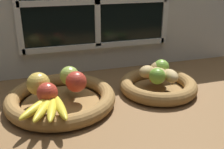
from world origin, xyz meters
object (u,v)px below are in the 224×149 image
(potato_small, at_px, (170,76))
(lime_far, at_px, (161,67))
(potato_large, at_px, (159,74))
(potato_oblong, at_px, (147,72))
(banana_bunch_front, at_px, (49,107))
(chili_pepper, at_px, (162,77))
(apple_golden_left, at_px, (38,83))
(potato_back, at_px, (158,68))
(apple_green_back, at_px, (69,76))
(apple_red_front, at_px, (47,93))
(apple_red_right, at_px, (76,82))
(fruit_bowl_left, at_px, (61,98))
(lime_near, at_px, (157,76))
(fruit_bowl_right, at_px, (158,85))

(potato_small, distance_m, lime_far, 0.07)
(potato_small, relative_size, potato_large, 1.01)
(potato_oblong, relative_size, potato_small, 0.81)
(banana_bunch_front, height_order, chili_pepper, banana_bunch_front)
(apple_golden_left, height_order, potato_back, apple_golden_left)
(apple_green_back, distance_m, apple_red_front, 0.14)
(apple_red_front, xyz_separation_m, lime_far, (0.44, 0.10, -0.00))
(potato_large, relative_size, chili_pepper, 0.80)
(apple_golden_left, distance_m, apple_green_back, 0.12)
(apple_golden_left, bearing_deg, potato_large, -0.50)
(apple_green_back, bearing_deg, banana_bunch_front, -117.32)
(apple_golden_left, height_order, apple_green_back, apple_golden_left)
(apple_golden_left, height_order, lime_far, apple_golden_left)
(potato_small, bearing_deg, apple_red_right, 177.26)
(fruit_bowl_left, bearing_deg, apple_red_right, -15.85)
(apple_golden_left, xyz_separation_m, banana_bunch_front, (0.02, -0.12, -0.02))
(potato_back, bearing_deg, lime_near, -118.98)
(fruit_bowl_right, xyz_separation_m, potato_back, (0.02, 0.04, 0.05))
(fruit_bowl_right, distance_m, chili_pepper, 0.04)
(lime_far, bearing_deg, potato_large, -127.87)
(fruit_bowl_right, relative_size, apple_red_right, 4.13)
(potato_oblong, xyz_separation_m, potato_large, (0.04, -0.03, -0.00))
(potato_oblong, xyz_separation_m, chili_pepper, (0.05, -0.04, -0.01))
(lime_near, distance_m, lime_far, 0.09)
(lime_near, bearing_deg, fruit_bowl_right, 56.31)
(banana_bunch_front, relative_size, lime_far, 2.85)
(fruit_bowl_left, distance_m, banana_bunch_front, 0.13)
(potato_back, bearing_deg, lime_far, -27.26)
(apple_green_back, distance_m, banana_bunch_front, 0.19)
(apple_red_right, bearing_deg, fruit_bowl_right, 2.75)
(potato_large, bearing_deg, lime_near, -123.69)
(apple_red_front, xyz_separation_m, potato_oblong, (0.38, 0.09, -0.01))
(apple_red_front, bearing_deg, apple_red_right, 27.28)
(fruit_bowl_left, bearing_deg, banana_bunch_front, -111.26)
(potato_oblong, distance_m, lime_far, 0.07)
(apple_golden_left, relative_size, lime_far, 1.24)
(apple_green_back, bearing_deg, potato_small, -12.48)
(fruit_bowl_right, relative_size, banana_bunch_front, 1.69)
(potato_back, xyz_separation_m, lime_far, (0.01, -0.01, 0.00))
(apple_golden_left, height_order, potato_oblong, apple_golden_left)
(potato_back, bearing_deg, potato_small, -81.03)
(banana_bunch_front, bearing_deg, apple_red_right, 46.46)
(fruit_bowl_left, height_order, apple_green_back, apple_green_back)
(fruit_bowl_left, distance_m, chili_pepper, 0.38)
(fruit_bowl_left, distance_m, lime_far, 0.40)
(potato_oblong, bearing_deg, fruit_bowl_right, -37.87)
(fruit_bowl_right, distance_m, apple_green_back, 0.34)
(apple_red_right, height_order, lime_near, apple_red_right)
(potato_oblong, bearing_deg, lime_far, 9.25)
(apple_golden_left, relative_size, chili_pepper, 0.75)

